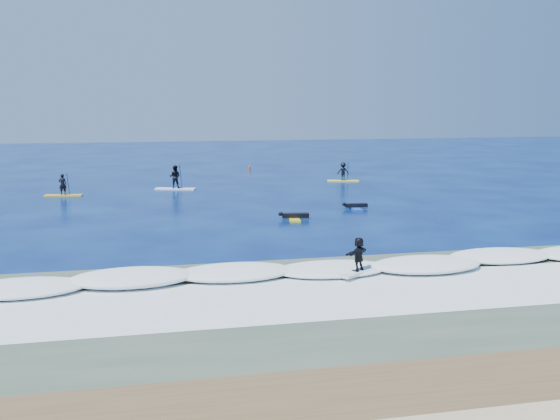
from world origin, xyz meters
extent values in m
plane|color=#030B3F|center=(0.00, 0.00, 0.00)|extent=(160.00, 160.00, 0.00)
cube|color=brown|center=(0.00, -21.50, 0.00)|extent=(90.00, 5.00, 0.08)
cube|color=#384D3B|center=(0.00, -14.00, 0.01)|extent=(90.00, 13.00, 0.01)
cube|color=white|center=(0.00, -10.00, 0.00)|extent=(40.00, 6.00, 0.30)
cube|color=silver|center=(0.00, -13.00, 0.00)|extent=(34.00, 5.00, 0.02)
cube|color=yellow|center=(-12.52, 14.60, 0.05)|extent=(2.80, 1.03, 0.09)
imported|color=black|center=(-12.52, 14.60, 0.88)|extent=(0.62, 0.45, 1.57)
cylinder|color=black|center=(-12.12, 14.54, 0.82)|extent=(0.12, 0.63, 1.83)
cube|color=black|center=(-12.12, 14.54, -0.05)|extent=(0.11, 0.03, 0.27)
cube|color=white|center=(-4.17, 16.52, 0.05)|extent=(3.30, 1.75, 0.11)
imported|color=black|center=(-4.17, 16.52, 1.03)|extent=(1.07, 0.94, 1.84)
cylinder|color=black|center=(-3.71, 16.37, 0.96)|extent=(0.27, 0.72, 2.15)
cube|color=black|center=(-3.71, 16.37, -0.05)|extent=(0.13, 0.03, 0.32)
cube|color=#FFFE1B|center=(10.60, 18.67, 0.05)|extent=(2.85, 1.33, 0.09)
imported|color=black|center=(10.60, 18.67, 0.89)|extent=(1.14, 0.82, 1.59)
cylinder|color=black|center=(11.00, 18.57, 0.83)|extent=(0.19, 0.63, 1.86)
cube|color=black|center=(11.00, 18.57, -0.05)|extent=(0.11, 0.03, 0.28)
cube|color=gold|center=(2.18, 1.93, 0.06)|extent=(0.90, 2.38, 0.11)
cube|color=black|center=(2.29, 1.92, 0.24)|extent=(1.64, 0.61, 0.26)
sphere|color=black|center=(1.40, 2.03, 0.35)|extent=(0.26, 0.26, 0.26)
cube|color=blue|center=(6.98, 4.76, 0.05)|extent=(0.69, 2.16, 0.10)
cube|color=black|center=(7.08, 4.76, 0.22)|extent=(1.49, 0.47, 0.24)
sphere|color=black|center=(6.25, 4.81, 0.32)|extent=(0.24, 0.24, 0.24)
cube|color=silver|center=(1.86, -10.78, 0.20)|extent=(1.99, 1.62, 0.11)
imported|color=black|center=(1.86, -10.78, 0.94)|extent=(1.27, 1.05, 1.37)
cylinder|color=#ED4915|center=(3.90, 29.17, 0.20)|extent=(0.25, 0.25, 0.41)
cone|color=#ED4915|center=(3.90, 29.17, 0.51)|extent=(0.18, 0.18, 0.20)
camera|label=1|loc=(-6.22, -33.78, 6.90)|focal=40.00mm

